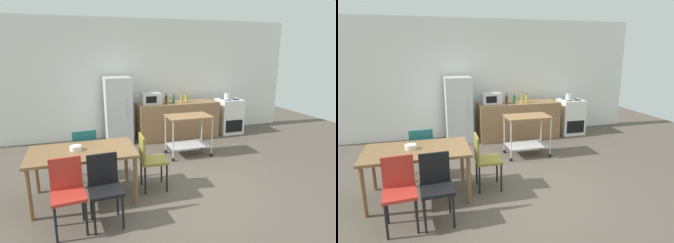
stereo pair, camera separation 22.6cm
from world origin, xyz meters
TOP-DOWN VIEW (x-y plane):
  - ground_plane at (0.00, 0.00)m, footprint 12.00×12.00m
  - back_wall at (0.00, 3.20)m, footprint 8.40×0.12m
  - kitchen_counter at (0.90, 2.60)m, footprint 2.00×0.64m
  - dining_table at (-1.45, 0.13)m, footprint 1.50×0.90m
  - chair_olive at (-0.46, 0.13)m, footprint 0.42×0.42m
  - chair_black at (-1.22, -0.59)m, footprint 0.42×0.42m
  - chair_red at (-1.66, -0.59)m, footprint 0.43×0.43m
  - chair_teal at (-1.41, 0.79)m, footprint 0.43×0.43m
  - stove_oven at (2.35, 2.62)m, footprint 0.60×0.61m
  - refrigerator at (-0.55, 2.70)m, footprint 0.60×0.63m
  - kitchen_cart at (0.69, 1.36)m, footprint 0.91×0.57m
  - microwave at (0.23, 2.61)m, footprint 0.46×0.35m
  - bottle_soda at (0.59, 2.58)m, footprint 0.06×0.06m
  - bottle_vinegar at (0.78, 2.56)m, footprint 0.06×0.06m
  - bottle_hot_sauce at (0.96, 2.51)m, footprint 0.06×0.06m
  - bottle_sesame_oil at (1.12, 2.58)m, footprint 0.08×0.08m
  - fruit_bowl at (-1.54, 0.17)m, footprint 0.16×0.16m
  - kettle at (2.23, 2.52)m, footprint 0.24×0.17m

SIDE VIEW (x-z plane):
  - ground_plane at x=0.00m, z-range 0.00..0.00m
  - kitchen_counter at x=0.90m, z-range 0.00..0.90m
  - stove_oven at x=2.35m, z-range -0.01..0.91m
  - chair_olive at x=-0.46m, z-range 0.07..0.96m
  - chair_black at x=-1.22m, z-range 0.07..0.96m
  - chair_red at x=-1.66m, z-range 0.07..0.96m
  - chair_teal at x=-1.41m, z-range 0.07..0.96m
  - kitchen_cart at x=0.69m, z-range 0.15..1.00m
  - dining_table at x=-1.45m, z-range 0.30..1.05m
  - refrigerator at x=-0.55m, z-range 0.00..1.55m
  - fruit_bowl at x=-1.54m, z-range 0.75..0.82m
  - bottle_sesame_oil at x=1.12m, z-range 0.88..1.10m
  - bottle_vinegar at x=0.78m, z-range 0.88..1.11m
  - bottle_soda at x=0.59m, z-range 0.88..1.12m
  - kettle at x=2.23m, z-range 0.91..1.10m
  - bottle_hot_sauce at x=0.96m, z-range 0.88..1.14m
  - microwave at x=0.23m, z-range 0.90..1.16m
  - back_wall at x=0.00m, z-range 0.00..2.90m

